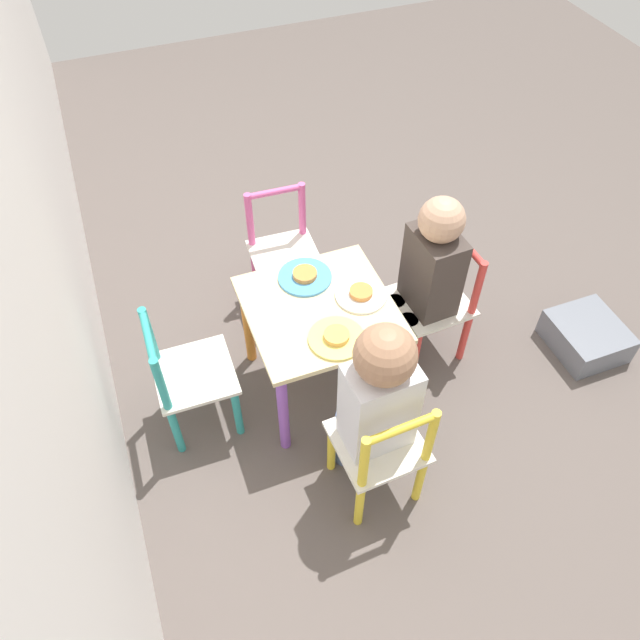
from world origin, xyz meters
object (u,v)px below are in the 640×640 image
(kids_table, at_px, (320,322))
(plate_left, at_px, (336,338))
(child_front, at_px, (428,271))
(child_left, at_px, (377,397))
(storage_bin, at_px, (586,336))
(plate_right, at_px, (305,276))
(chair_teal, at_px, (188,378))
(chair_pink, at_px, (284,254))
(plate_front, at_px, (361,294))
(chair_red, at_px, (436,302))
(chair_yellow, at_px, (381,450))

(kids_table, height_order, plate_left, plate_left)
(child_front, height_order, child_left, child_left)
(storage_bin, bearing_deg, plate_right, 71.43)
(kids_table, bearing_deg, chair_teal, 89.00)
(plate_left, distance_m, storage_bin, 1.11)
(chair_pink, relative_size, plate_front, 2.93)
(plate_left, height_order, plate_right, same)
(plate_front, bearing_deg, plate_left, 135.00)
(chair_pink, bearing_deg, kids_table, -90.00)
(storage_bin, bearing_deg, kids_table, 78.95)
(chair_red, relative_size, plate_left, 2.81)
(plate_right, bearing_deg, chair_yellow, -177.97)
(kids_table, bearing_deg, chair_yellow, -177.34)
(chair_pink, bearing_deg, plate_right, -91.21)
(plate_front, bearing_deg, storage_bin, -102.81)
(chair_teal, height_order, child_front, child_front)
(child_left, distance_m, plate_front, 0.43)
(storage_bin, bearing_deg, plate_left, 86.87)
(plate_front, distance_m, plate_right, 0.21)
(chair_teal, distance_m, child_front, 0.90)
(child_front, bearing_deg, plate_front, -88.42)
(child_front, xyz_separation_m, plate_front, (-0.02, 0.26, 0.00))
(chair_red, height_order, chair_pink, same)
(child_left, distance_m, storage_bin, 1.12)
(chair_yellow, height_order, child_front, child_front)
(chair_yellow, distance_m, storage_bin, 1.07)
(chair_red, bearing_deg, plate_left, -72.94)
(child_front, distance_m, plate_right, 0.43)
(chair_red, xyz_separation_m, plate_right, (0.12, 0.47, 0.18))
(chair_red, bearing_deg, storage_bin, 65.57)
(chair_teal, bearing_deg, plate_right, -72.59)
(kids_table, bearing_deg, plate_front, -90.00)
(chair_red, height_order, chair_teal, same)
(plate_front, distance_m, storage_bin, 0.99)
(chair_red, bearing_deg, kids_table, -90.00)
(child_front, distance_m, storage_bin, 0.77)
(chair_pink, xyz_separation_m, plate_right, (-0.32, 0.02, 0.18))
(kids_table, height_order, child_left, child_left)
(chair_teal, xyz_separation_m, plate_front, (-0.01, -0.62, 0.18))
(plate_front, bearing_deg, chair_yellow, 165.12)
(kids_table, bearing_deg, chair_red, -87.17)
(plate_front, bearing_deg, plate_right, 45.00)
(chair_teal, relative_size, child_left, 0.67)
(chair_red, bearing_deg, chair_yellow, -45.08)
(chair_yellow, relative_size, plate_left, 2.81)
(chair_teal, bearing_deg, plate_front, -89.76)
(kids_table, xyz_separation_m, plate_front, (-0.00, -0.15, 0.08))
(child_left, xyz_separation_m, plate_left, (0.26, 0.02, -0.02))
(plate_left, bearing_deg, child_left, -175.86)
(chair_red, height_order, plate_front, chair_red)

